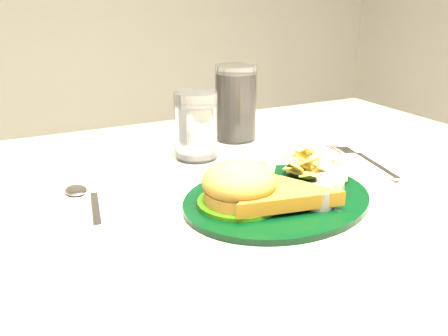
# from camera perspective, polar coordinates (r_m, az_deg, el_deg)

# --- Properties ---
(dinner_plate) EXTENTS (0.32, 0.29, 0.06)m
(dinner_plate) POSITION_cam_1_polar(r_m,az_deg,el_deg) (0.67, 6.20, -1.47)
(dinner_plate) COLOR black
(dinner_plate) RESTS_ON table
(water_glass) EXTENTS (0.07, 0.07, 0.11)m
(water_glass) POSITION_cam_1_polar(r_m,az_deg,el_deg) (0.83, -3.21, 4.85)
(water_glass) COLOR silver
(water_glass) RESTS_ON table
(cola_glass) EXTENTS (0.10, 0.10, 0.14)m
(cola_glass) POSITION_cam_1_polar(r_m,az_deg,el_deg) (0.93, 1.34, 7.44)
(cola_glass) COLOR black
(cola_glass) RESTS_ON table
(fork_napkin) EXTENTS (0.15, 0.18, 0.01)m
(fork_napkin) POSITION_cam_1_polar(r_m,az_deg,el_deg) (0.83, 16.59, 0.46)
(fork_napkin) COLOR silver
(fork_napkin) RESTS_ON table
(spoon) EXTENTS (0.06, 0.15, 0.01)m
(spoon) POSITION_cam_1_polar(r_m,az_deg,el_deg) (0.67, -14.46, -4.31)
(spoon) COLOR silver
(spoon) RESTS_ON table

